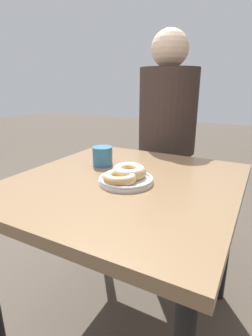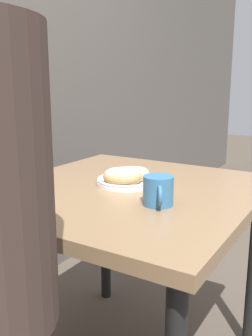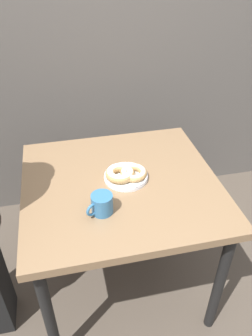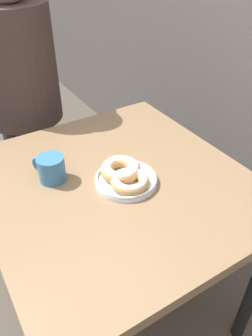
{
  "view_description": "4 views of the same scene",
  "coord_description": "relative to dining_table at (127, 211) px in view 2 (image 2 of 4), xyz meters",
  "views": [
    {
      "loc": [
        0.85,
        0.75,
        1.11
      ],
      "look_at": [
        0.03,
        0.31,
        0.81
      ],
      "focal_mm": 28.0,
      "sensor_mm": 36.0,
      "label": 1
    },
    {
      "loc": [
        -1.07,
        -0.37,
        1.1
      ],
      "look_at": [
        0.03,
        0.31,
        0.81
      ],
      "focal_mm": 40.0,
      "sensor_mm": 36.0,
      "label": 2
    },
    {
      "loc": [
        -0.24,
        -0.89,
        1.71
      ],
      "look_at": [
        0.03,
        0.31,
        0.81
      ],
      "focal_mm": 35.0,
      "sensor_mm": 36.0,
      "label": 3
    },
    {
      "loc": [
        0.75,
        -0.14,
        1.44
      ],
      "look_at": [
        0.03,
        0.31,
        0.81
      ],
      "focal_mm": 35.0,
      "sensor_mm": 36.0,
      "label": 4
    }
  ],
  "objects": [
    {
      "name": "dining_table",
      "position": [
        0.0,
        0.0,
        0.0
      ],
      "size": [
        0.91,
        0.86,
        0.75
      ],
      "color": "#846647",
      "rests_on": "ground_plane"
    },
    {
      "name": "donut_plate",
      "position": [
        0.03,
        0.02,
        0.12
      ],
      "size": [
        0.23,
        0.21,
        0.06
      ],
      "color": "white",
      "rests_on": "dining_table"
    },
    {
      "name": "coffee_mug",
      "position": [
        -0.12,
        -0.18,
        0.13
      ],
      "size": [
        0.12,
        0.09,
        0.09
      ],
      "color": "teal",
      "rests_on": "dining_table"
    }
  ]
}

